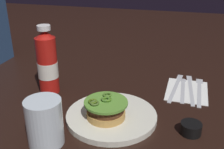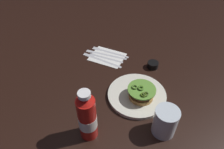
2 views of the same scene
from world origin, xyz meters
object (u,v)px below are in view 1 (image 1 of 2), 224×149
at_px(napkin, 187,91).
at_px(butter_knife, 176,85).
at_px(ketchup_bottle, 47,63).
at_px(burger_sandwich, 106,109).
at_px(dinner_plate, 112,116).
at_px(steak_knife, 191,86).
at_px(condiment_cup, 191,128).
at_px(spoon_utensil, 183,85).
at_px(water_glass, 45,122).
at_px(fork_utensil, 199,89).

relative_size(napkin, butter_knife, 0.76).
distance_m(ketchup_bottle, butter_knife, 0.42).
xyz_separation_m(burger_sandwich, napkin, (0.24, -0.20, -0.04)).
distance_m(ketchup_bottle, napkin, 0.45).
height_order(dinner_plate, steak_knife, dinner_plate).
relative_size(dinner_plate, burger_sandwich, 2.15).
height_order(condiment_cup, steak_knife, condiment_cup).
xyz_separation_m(ketchup_bottle, condiment_cup, (-0.11, -0.44, -0.08)).
distance_m(condiment_cup, spoon_utensil, 0.26).
bearing_deg(steak_knife, spoon_utensil, 84.87).
xyz_separation_m(dinner_plate, spoon_utensil, (0.25, -0.18, -0.00)).
distance_m(water_glass, napkin, 0.47).
height_order(ketchup_bottle, water_glass, ketchup_bottle).
distance_m(burger_sandwich, napkin, 0.31).
bearing_deg(dinner_plate, condiment_cup, -93.44).
relative_size(fork_utensil, butter_knife, 0.93).
xyz_separation_m(ketchup_bottle, butter_knife, (0.15, -0.39, -0.09)).
bearing_deg(ketchup_bottle, burger_sandwich, -118.22).
bearing_deg(burger_sandwich, steak_knife, -38.70).
relative_size(water_glass, fork_utensil, 0.55).
distance_m(dinner_plate, ketchup_bottle, 0.27).
bearing_deg(spoon_utensil, ketchup_bottle, 109.75).
xyz_separation_m(ketchup_bottle, napkin, (0.12, -0.42, -0.09)).
xyz_separation_m(napkin, butter_knife, (0.03, 0.04, 0.00)).
xyz_separation_m(dinner_plate, ketchup_bottle, (0.10, 0.23, 0.09)).
bearing_deg(butter_knife, burger_sandwich, 148.05).
bearing_deg(condiment_cup, fork_utensil, -5.92).
xyz_separation_m(burger_sandwich, spoon_utensil, (0.27, -0.19, -0.03)).
height_order(ketchup_bottle, condiment_cup, ketchup_bottle).
height_order(dinner_plate, butter_knife, dinner_plate).
height_order(napkin, spoon_utensil, spoon_utensil).
distance_m(dinner_plate, napkin, 0.29).
distance_m(dinner_plate, butter_knife, 0.29).
xyz_separation_m(condiment_cup, spoon_utensil, (0.26, 0.03, -0.01)).
bearing_deg(butter_knife, dinner_plate, 147.70).
xyz_separation_m(burger_sandwich, steak_knife, (0.26, -0.21, -0.03)).
relative_size(burger_sandwich, butter_knife, 0.51).
bearing_deg(ketchup_bottle, butter_knife, -69.37).
bearing_deg(condiment_cup, ketchup_bottle, 75.53).
height_order(burger_sandwich, napkin, burger_sandwich).
relative_size(burger_sandwich, spoon_utensil, 0.61).
bearing_deg(ketchup_bottle, water_glass, -154.48).
relative_size(steak_knife, butter_knife, 1.00).
bearing_deg(water_glass, burger_sandwich, -42.93).
height_order(burger_sandwich, water_glass, water_glass).
bearing_deg(napkin, butter_knife, 51.88).
relative_size(water_glass, spoon_utensil, 0.61).
xyz_separation_m(steak_knife, spoon_utensil, (0.00, 0.02, 0.00)).
distance_m(burger_sandwich, condiment_cup, 0.22).
distance_m(fork_utensil, butter_knife, 0.07).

